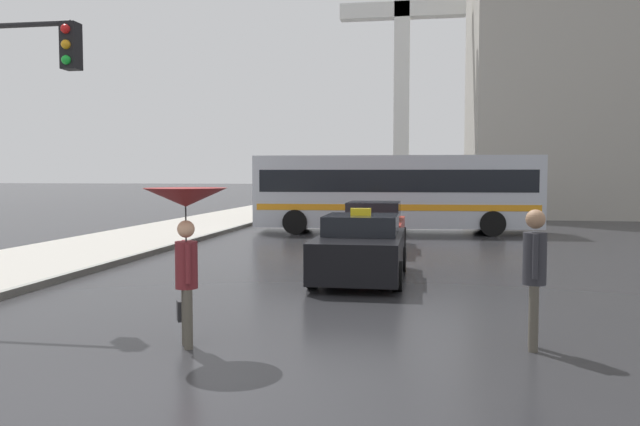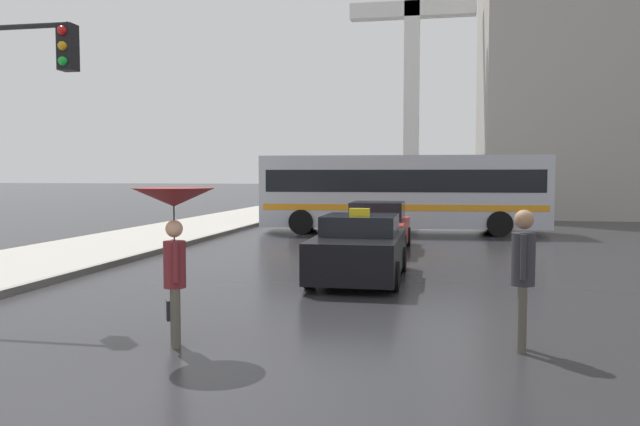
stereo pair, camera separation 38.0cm
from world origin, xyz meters
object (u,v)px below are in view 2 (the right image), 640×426
(city_bus, at_px, (402,190))
(pedestrian_man, at_px, (523,267))
(taxi, at_px, (360,249))
(sedan_red, at_px, (377,228))
(monument_cross, at_px, (412,54))
(pedestrian_with_umbrella, at_px, (174,216))

(city_bus, distance_m, pedestrian_man, 16.75)
(taxi, bearing_deg, sedan_red, -88.40)
(sedan_red, distance_m, monument_cross, 20.50)
(sedan_red, bearing_deg, city_bus, -94.13)
(taxi, bearing_deg, pedestrian_with_umbrella, 73.11)
(pedestrian_with_umbrella, height_order, pedestrian_man, pedestrian_with_umbrella)
(pedestrian_with_umbrella, bearing_deg, sedan_red, -36.54)
(sedan_red, bearing_deg, pedestrian_man, 105.38)
(pedestrian_with_umbrella, xyz_separation_m, pedestrian_man, (4.56, 0.63, -0.64))
(sedan_red, bearing_deg, monument_cross, -90.58)
(sedan_red, relative_size, monument_cross, 0.25)
(monument_cross, bearing_deg, taxi, -90.07)
(taxi, distance_m, city_bus, 11.42)
(pedestrian_with_umbrella, bearing_deg, taxi, -45.37)
(city_bus, bearing_deg, sedan_red, 172.62)
(taxi, distance_m, sedan_red, 5.56)
(taxi, relative_size, pedestrian_man, 2.18)
(pedestrian_man, xyz_separation_m, monument_cross, (-2.77, 29.27, 8.34))
(city_bus, bearing_deg, pedestrian_with_umbrella, 170.01)
(pedestrian_man, bearing_deg, city_bus, -163.44)
(taxi, xyz_separation_m, city_bus, (0.26, 11.37, 1.03))
(pedestrian_with_umbrella, distance_m, monument_cross, 30.92)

